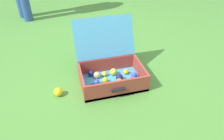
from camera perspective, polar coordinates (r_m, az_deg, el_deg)
ground_plane at (r=1.85m, az=-3.32°, el=-2.62°), size 16.00×16.00×0.00m
open_suitcase at (r=1.79m, az=-0.49°, el=0.22°), size 0.53×0.54×0.48m
stray_ball_on_grass at (r=1.72m, az=-14.44°, el=-5.80°), size 0.07×0.07×0.07m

